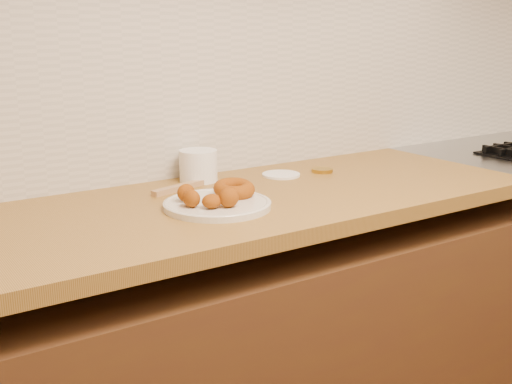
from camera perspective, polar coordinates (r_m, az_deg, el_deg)
wall_back at (r=2.04m, az=1.59°, el=15.07°), size 4.00×0.02×2.70m
base_cabinet at (r=2.03m, az=6.57°, el=-13.27°), size 3.60×0.60×0.77m
butcher_block at (r=1.53m, az=-11.95°, el=-2.93°), size 2.30×0.62×0.04m
backsplash at (r=2.04m, az=1.75°, el=10.85°), size 3.60×0.02×0.60m
donut_plate at (r=1.57m, az=-3.46°, el=-1.15°), size 0.26×0.26×0.02m
ring_donut at (r=1.61m, az=-1.98°, el=0.29°), size 0.12×0.12×0.05m
fried_dough_chunks at (r=1.52m, az=-4.43°, el=-0.49°), size 0.12×0.14×0.05m
plastic_tub at (r=1.83m, az=-5.14°, el=2.35°), size 0.11×0.11×0.09m
tub_lid at (r=1.90m, az=2.24°, el=1.55°), size 0.12×0.12×0.01m
brass_jar_lid at (r=1.96m, az=5.90°, el=1.94°), size 0.07×0.07×0.01m
wooden_utensil at (r=1.75m, az=-6.77°, el=0.41°), size 0.19×0.08×0.01m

